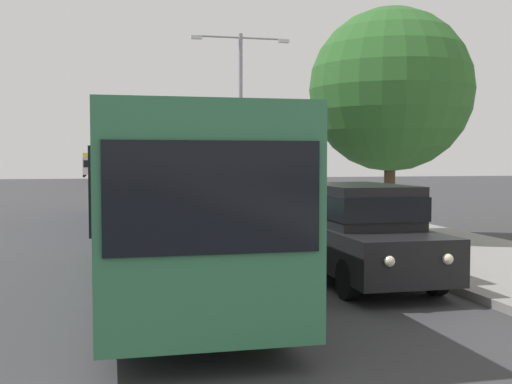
{
  "coord_description": "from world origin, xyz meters",
  "views": [
    {
      "loc": [
        -2.36,
        0.84,
        2.41
      ],
      "look_at": [
        1.49,
        17.58,
        1.51
      ],
      "focal_mm": 44.65,
      "sensor_mm": 36.0,
      "label": 1
    }
  ],
  "objects_px": {
    "bus_second_in_line": "(139,178)",
    "streetlamp_mid": "(241,102)",
    "bus_lead": "(169,197)",
    "white_suv": "(358,228)",
    "bus_fourth_in_line": "(124,168)",
    "box_truck_oncoming": "(93,164)",
    "bus_rear": "(121,166)",
    "bus_middle": "(129,171)",
    "bus_tail_end": "(119,165)",
    "roadside_tree": "(391,90)"
  },
  "relations": [
    {
      "from": "bus_rear",
      "to": "bus_fourth_in_line",
      "type": "bearing_deg",
      "value": -90.0
    },
    {
      "from": "box_truck_oncoming",
      "to": "bus_tail_end",
      "type": "bearing_deg",
      "value": -69.02
    },
    {
      "from": "bus_fourth_in_line",
      "to": "white_suv",
      "type": "xyz_separation_m",
      "value": [
        3.7,
        -39.31,
        -0.66
      ]
    },
    {
      "from": "bus_middle",
      "to": "roadside_tree",
      "type": "height_order",
      "value": "roadside_tree"
    },
    {
      "from": "bus_second_in_line",
      "to": "streetlamp_mid",
      "type": "height_order",
      "value": "streetlamp_mid"
    },
    {
      "from": "bus_tail_end",
      "to": "box_truck_oncoming",
      "type": "bearing_deg",
      "value": 110.98
    },
    {
      "from": "bus_lead",
      "to": "white_suv",
      "type": "height_order",
      "value": "bus_lead"
    },
    {
      "from": "bus_lead",
      "to": "streetlamp_mid",
      "type": "xyz_separation_m",
      "value": [
        5.4,
        19.68,
        3.59
      ]
    },
    {
      "from": "bus_fourth_in_line",
      "to": "box_truck_oncoming",
      "type": "bearing_deg",
      "value": 95.19
    },
    {
      "from": "white_suv",
      "to": "streetlamp_mid",
      "type": "distance_m",
      "value": 20.38
    },
    {
      "from": "bus_fourth_in_line",
      "to": "bus_tail_end",
      "type": "bearing_deg",
      "value": 90.0
    },
    {
      "from": "bus_lead",
      "to": "bus_middle",
      "type": "distance_m",
      "value": 25.78
    },
    {
      "from": "bus_tail_end",
      "to": "roadside_tree",
      "type": "xyz_separation_m",
      "value": [
        6.87,
        -61.62,
        2.69
      ]
    },
    {
      "from": "bus_lead",
      "to": "bus_tail_end",
      "type": "relative_size",
      "value": 0.88
    },
    {
      "from": "bus_second_in_line",
      "to": "bus_rear",
      "type": "height_order",
      "value": "same"
    },
    {
      "from": "bus_lead",
      "to": "box_truck_oncoming",
      "type": "distance_m",
      "value": 75.59
    },
    {
      "from": "streetlamp_mid",
      "to": "roadside_tree",
      "type": "height_order",
      "value": "streetlamp_mid"
    },
    {
      "from": "bus_lead",
      "to": "bus_second_in_line",
      "type": "height_order",
      "value": "same"
    },
    {
      "from": "bus_fourth_in_line",
      "to": "streetlamp_mid",
      "type": "xyz_separation_m",
      "value": [
        5.4,
        -19.46,
        3.59
      ]
    },
    {
      "from": "roadside_tree",
      "to": "bus_second_in_line",
      "type": "bearing_deg",
      "value": 132.9
    },
    {
      "from": "bus_lead",
      "to": "bus_fourth_in_line",
      "type": "height_order",
      "value": "same"
    },
    {
      "from": "bus_second_in_line",
      "to": "bus_rear",
      "type": "xyz_separation_m",
      "value": [
        0.0,
        40.56,
        0.0
      ]
    },
    {
      "from": "bus_fourth_in_line",
      "to": "bus_tail_end",
      "type": "relative_size",
      "value": 1.02
    },
    {
      "from": "bus_fourth_in_line",
      "to": "roadside_tree",
      "type": "distance_m",
      "value": 34.65
    },
    {
      "from": "bus_lead",
      "to": "bus_second_in_line",
      "type": "distance_m",
      "value": 12.68
    },
    {
      "from": "roadside_tree",
      "to": "box_truck_oncoming",
      "type": "bearing_deg",
      "value": 98.24
    },
    {
      "from": "white_suv",
      "to": "bus_lead",
      "type": "bearing_deg",
      "value": 177.28
    },
    {
      "from": "bus_lead",
      "to": "bus_tail_end",
      "type": "xyz_separation_m",
      "value": [
        0.0,
        66.9,
        0.0
      ]
    },
    {
      "from": "bus_lead",
      "to": "streetlamp_mid",
      "type": "height_order",
      "value": "streetlamp_mid"
    },
    {
      "from": "bus_middle",
      "to": "box_truck_oncoming",
      "type": "bearing_deg",
      "value": 93.8
    },
    {
      "from": "box_truck_oncoming",
      "to": "bus_middle",
      "type": "bearing_deg",
      "value": -86.2
    },
    {
      "from": "bus_tail_end",
      "to": "bus_second_in_line",
      "type": "bearing_deg",
      "value": -90.0
    },
    {
      "from": "bus_middle",
      "to": "white_suv",
      "type": "bearing_deg",
      "value": -81.89
    },
    {
      "from": "bus_second_in_line",
      "to": "box_truck_oncoming",
      "type": "bearing_deg",
      "value": 93.01
    },
    {
      "from": "bus_fourth_in_line",
      "to": "white_suv",
      "type": "bearing_deg",
      "value": -84.63
    },
    {
      "from": "bus_fourth_in_line",
      "to": "box_truck_oncoming",
      "type": "xyz_separation_m",
      "value": [
        -3.3,
        36.38,
        0.01
      ]
    },
    {
      "from": "streetlamp_mid",
      "to": "roadside_tree",
      "type": "relative_size",
      "value": 1.29
    },
    {
      "from": "bus_lead",
      "to": "white_suv",
      "type": "relative_size",
      "value": 2.13
    },
    {
      "from": "white_suv",
      "to": "roadside_tree",
      "type": "relative_size",
      "value": 0.76
    },
    {
      "from": "box_truck_oncoming",
      "to": "streetlamp_mid",
      "type": "height_order",
      "value": "streetlamp_mid"
    },
    {
      "from": "bus_rear",
      "to": "white_suv",
      "type": "height_order",
      "value": "bus_rear"
    },
    {
      "from": "bus_fourth_in_line",
      "to": "bus_middle",
      "type": "bearing_deg",
      "value": -90.0
    },
    {
      "from": "bus_lead",
      "to": "bus_middle",
      "type": "height_order",
      "value": "same"
    },
    {
      "from": "box_truck_oncoming",
      "to": "streetlamp_mid",
      "type": "bearing_deg",
      "value": -81.14
    },
    {
      "from": "bus_second_in_line",
      "to": "bus_middle",
      "type": "distance_m",
      "value": 13.11
    },
    {
      "from": "bus_second_in_line",
      "to": "bus_middle",
      "type": "xyz_separation_m",
      "value": [
        0.0,
        13.11,
        0.0
      ]
    },
    {
      "from": "bus_lead",
      "to": "bus_middle",
      "type": "relative_size",
      "value": 0.87
    },
    {
      "from": "bus_lead",
      "to": "streetlamp_mid",
      "type": "relative_size",
      "value": 1.25
    },
    {
      "from": "box_truck_oncoming",
      "to": "streetlamp_mid",
      "type": "xyz_separation_m",
      "value": [
        8.7,
        -55.83,
        3.58
      ]
    },
    {
      "from": "bus_tail_end",
      "to": "white_suv",
      "type": "xyz_separation_m",
      "value": [
        3.7,
        -67.08,
        -0.66
      ]
    }
  ]
}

